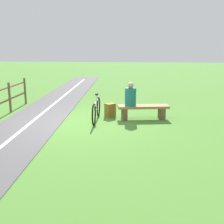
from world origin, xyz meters
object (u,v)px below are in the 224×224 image
object	(u,v)px
bench	(143,110)
person_seated	(130,96)
backpack	(110,110)
bicycle	(96,110)

from	to	relation	value
bench	person_seated	xyz separation A→B (m)	(0.41, 0.07, 0.45)
bench	backpack	world-z (taller)	backpack
bench	backpack	size ratio (longest dim) A/B	3.73
bicycle	person_seated	bearing A→B (deg)	105.58
bicycle	backpack	distance (m)	0.69
bench	person_seated	bearing A→B (deg)	0.00
bicycle	backpack	size ratio (longest dim) A/B	3.94
bicycle	bench	bearing A→B (deg)	103.46
bench	backpack	distance (m)	1.10
person_seated	backpack	size ratio (longest dim) A/B	1.67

